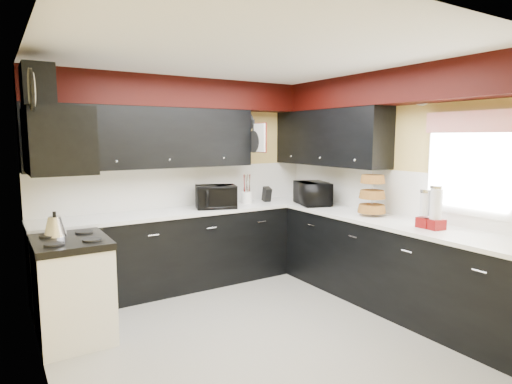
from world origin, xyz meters
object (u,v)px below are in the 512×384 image
toaster_oven (216,197)px  kettle (55,226)px  utensil_crock (247,198)px  knife_block (267,194)px  microwave (313,193)px

toaster_oven → kettle: 1.94m
utensil_crock → knife_block: knife_block is taller
microwave → knife_block: 0.65m
toaster_oven → knife_block: (0.82, 0.11, -0.04)m
toaster_oven → microwave: size_ratio=0.91×
toaster_oven → microwave: bearing=-1.0°
microwave → knife_block: microwave is taller
toaster_oven → utensil_crock: bearing=31.9°
utensil_crock → knife_block: bearing=-1.4°
toaster_oven → kettle: (-1.87, -0.49, -0.07)m
knife_block → microwave: bearing=-47.5°
utensil_crock → knife_block: size_ratio=0.80×
utensil_crock → kettle: size_ratio=0.78×
toaster_oven → utensil_crock: size_ratio=3.13×
microwave → utensil_crock: 0.86m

